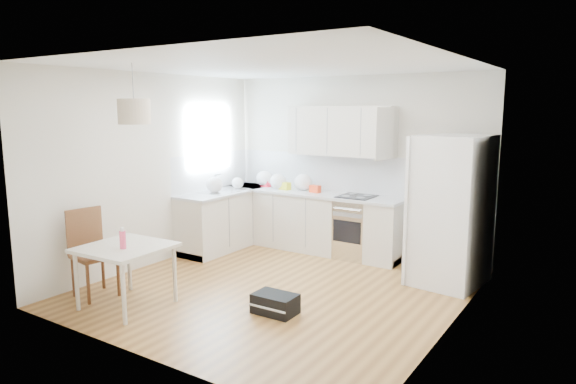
% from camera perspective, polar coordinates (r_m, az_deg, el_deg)
% --- Properties ---
extents(floor, '(4.20, 4.20, 0.00)m').
position_cam_1_polar(floor, '(6.47, -1.20, -10.74)').
color(floor, brown).
rests_on(floor, ground).
extents(ceiling, '(4.20, 4.20, 0.00)m').
position_cam_1_polar(ceiling, '(6.09, -1.29, 13.86)').
color(ceiling, white).
rests_on(ceiling, wall_back).
extents(wall_back, '(4.20, 0.00, 4.20)m').
position_cam_1_polar(wall_back, '(7.94, 7.33, 2.98)').
color(wall_back, silver).
rests_on(wall_back, floor).
extents(wall_left, '(0.00, 4.20, 4.20)m').
position_cam_1_polar(wall_left, '(7.51, -14.61, 2.39)').
color(wall_left, silver).
rests_on(wall_left, floor).
extents(wall_right, '(0.00, 4.20, 4.20)m').
position_cam_1_polar(wall_right, '(5.26, 18.01, -0.65)').
color(wall_right, silver).
rests_on(wall_right, floor).
extents(window_glassblock, '(0.02, 1.00, 1.00)m').
position_cam_1_polar(window_glassblock, '(8.28, -8.77, 5.98)').
color(window_glassblock, '#BFE0F9').
rests_on(window_glassblock, wall_left).
extents(cabinets_back, '(3.00, 0.60, 0.88)m').
position_cam_1_polar(cabinets_back, '(8.11, 2.45, -3.34)').
color(cabinets_back, beige).
rests_on(cabinets_back, floor).
extents(cabinets_left, '(0.60, 1.80, 0.88)m').
position_cam_1_polar(cabinets_left, '(8.31, -6.83, -3.09)').
color(cabinets_left, beige).
rests_on(cabinets_left, floor).
extents(counter_back, '(3.02, 0.64, 0.04)m').
position_cam_1_polar(counter_back, '(8.02, 2.47, -0.13)').
color(counter_back, '#AFB1B4').
rests_on(counter_back, cabinets_back).
extents(counter_left, '(0.64, 1.82, 0.04)m').
position_cam_1_polar(counter_left, '(8.23, -6.89, 0.04)').
color(counter_left, '#AFB1B4').
rests_on(counter_left, cabinets_left).
extents(backsplash_back, '(3.00, 0.01, 0.58)m').
position_cam_1_polar(backsplash_back, '(8.23, 3.53, 2.28)').
color(backsplash_back, white).
rests_on(backsplash_back, wall_back).
extents(backsplash_left, '(0.01, 1.80, 0.58)m').
position_cam_1_polar(backsplash_left, '(8.37, -8.48, 2.31)').
color(backsplash_left, white).
rests_on(backsplash_left, wall_left).
extents(upper_cabinets, '(1.70, 0.32, 0.75)m').
position_cam_1_polar(upper_cabinets, '(7.83, 5.90, 6.77)').
color(upper_cabinets, beige).
rests_on(upper_cabinets, wall_back).
extents(range_oven, '(0.50, 0.61, 0.88)m').
position_cam_1_polar(range_oven, '(7.75, 7.56, -4.02)').
color(range_oven, silver).
rests_on(range_oven, floor).
extents(sink, '(0.50, 0.80, 0.16)m').
position_cam_1_polar(sink, '(8.19, -7.12, 0.10)').
color(sink, silver).
rests_on(sink, counter_left).
extents(refrigerator, '(1.00, 1.04, 1.89)m').
position_cam_1_polar(refrigerator, '(6.78, 17.83, -1.96)').
color(refrigerator, white).
rests_on(refrigerator, floor).
extents(dining_table, '(0.92, 0.92, 0.70)m').
position_cam_1_polar(dining_table, '(6.04, -17.62, -6.40)').
color(dining_table, beige).
rests_on(dining_table, floor).
extents(dining_chair, '(0.51, 0.51, 1.04)m').
position_cam_1_polar(dining_chair, '(6.50, -20.71, -6.44)').
color(dining_chair, '#4D2C17').
rests_on(dining_chair, floor).
extents(drink_bottle, '(0.09, 0.09, 0.24)m').
position_cam_1_polar(drink_bottle, '(5.89, -17.90, -4.90)').
color(drink_bottle, '#EE4266').
rests_on(drink_bottle, dining_table).
extents(gym_bag, '(0.47, 0.31, 0.22)m').
position_cam_1_polar(gym_bag, '(5.73, -1.44, -12.30)').
color(gym_bag, black).
rests_on(gym_bag, floor).
extents(pendant_lamp, '(0.40, 0.40, 0.27)m').
position_cam_1_polar(pendant_lamp, '(5.89, -16.73, 8.56)').
color(pendant_lamp, '#C6B298').
rests_on(pendant_lamp, ceiling).
extents(grocery_bag_a, '(0.29, 0.25, 0.26)m').
position_cam_1_polar(grocery_bag_a, '(8.58, -2.63, 1.50)').
color(grocery_bag_a, white).
rests_on(grocery_bag_a, counter_back).
extents(grocery_bag_b, '(0.28, 0.23, 0.25)m').
position_cam_1_polar(grocery_bag_b, '(8.30, -1.11, 1.20)').
color(grocery_bag_b, white).
rests_on(grocery_bag_b, counter_back).
extents(grocery_bag_c, '(0.29, 0.25, 0.26)m').
position_cam_1_polar(grocery_bag_c, '(8.16, 1.70, 1.10)').
color(grocery_bag_c, white).
rests_on(grocery_bag_c, counter_back).
extents(grocery_bag_d, '(0.20, 0.17, 0.18)m').
position_cam_1_polar(grocery_bag_d, '(8.39, -5.63, 1.01)').
color(grocery_bag_d, white).
rests_on(grocery_bag_d, counter_back).
extents(grocery_bag_e, '(0.27, 0.23, 0.25)m').
position_cam_1_polar(grocery_bag_e, '(8.02, -8.17, 0.81)').
color(grocery_bag_e, white).
rests_on(grocery_bag_e, counter_left).
extents(snack_orange, '(0.17, 0.12, 0.11)m').
position_cam_1_polar(snack_orange, '(7.97, 3.03, 0.35)').
color(snack_orange, red).
rests_on(snack_orange, counter_back).
extents(snack_yellow, '(0.19, 0.14, 0.12)m').
position_cam_1_polar(snack_yellow, '(8.23, -0.35, 0.69)').
color(snack_yellow, yellow).
rests_on(snack_yellow, counter_back).
extents(snack_red, '(0.16, 0.11, 0.11)m').
position_cam_1_polar(snack_red, '(8.55, -2.48, 0.95)').
color(snack_red, red).
rests_on(snack_red, counter_back).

